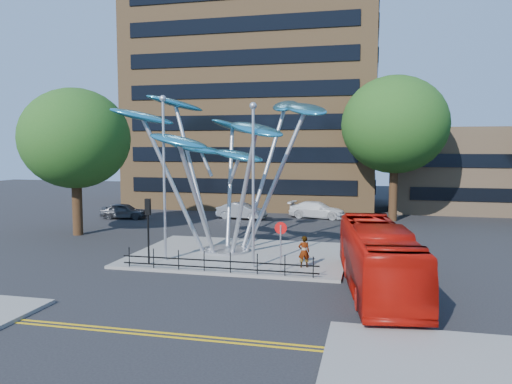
% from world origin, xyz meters
% --- Properties ---
extents(ground, '(120.00, 120.00, 0.00)m').
position_xyz_m(ground, '(0.00, 0.00, 0.00)').
color(ground, black).
rests_on(ground, ground).
extents(traffic_island, '(12.00, 9.00, 0.15)m').
position_xyz_m(traffic_island, '(-1.00, 6.00, 0.07)').
color(traffic_island, slate).
rests_on(traffic_island, ground).
extents(double_yellow_near, '(40.00, 0.12, 0.01)m').
position_xyz_m(double_yellow_near, '(0.00, -6.00, 0.01)').
color(double_yellow_near, gold).
rests_on(double_yellow_near, ground).
extents(double_yellow_far, '(40.00, 0.12, 0.01)m').
position_xyz_m(double_yellow_far, '(0.00, -6.30, 0.01)').
color(double_yellow_far, gold).
rests_on(double_yellow_far, ground).
extents(brick_tower, '(25.00, 15.00, 30.00)m').
position_xyz_m(brick_tower, '(-6.00, 32.00, 15.00)').
color(brick_tower, brown).
rests_on(brick_tower, ground).
extents(low_building_near, '(15.00, 8.00, 8.00)m').
position_xyz_m(low_building_near, '(16.00, 30.00, 4.00)').
color(low_building_near, '#9F7F5E').
rests_on(low_building_near, ground).
extents(tree_right, '(8.80, 8.80, 12.11)m').
position_xyz_m(tree_right, '(8.00, 22.00, 8.04)').
color(tree_right, black).
rests_on(tree_right, ground).
extents(tree_left, '(7.60, 7.60, 10.32)m').
position_xyz_m(tree_left, '(-14.00, 10.00, 6.79)').
color(tree_left, black).
rests_on(tree_left, ground).
extents(leaf_sculpture, '(12.72, 9.54, 9.51)m').
position_xyz_m(leaf_sculpture, '(-2.07, 6.68, 6.87)').
color(leaf_sculpture, '#9EA0A5').
rests_on(leaf_sculpture, traffic_island).
extents(street_lamp_left, '(0.36, 0.36, 8.80)m').
position_xyz_m(street_lamp_left, '(-4.50, 3.50, 5.36)').
color(street_lamp_left, '#9EA0A5').
rests_on(street_lamp_left, traffic_island).
extents(street_lamp_right, '(0.36, 0.36, 8.30)m').
position_xyz_m(street_lamp_right, '(0.50, 3.00, 5.09)').
color(street_lamp_right, '#9EA0A5').
rests_on(street_lamp_right, traffic_island).
extents(traffic_light_island, '(0.28, 0.18, 3.42)m').
position_xyz_m(traffic_light_island, '(-5.00, 2.50, 2.61)').
color(traffic_light_island, black).
rests_on(traffic_light_island, traffic_island).
extents(no_entry_sign_island, '(0.60, 0.10, 2.45)m').
position_xyz_m(no_entry_sign_island, '(2.00, 2.52, 1.82)').
color(no_entry_sign_island, '#9EA0A5').
rests_on(no_entry_sign_island, traffic_island).
extents(pedestrian_railing_front, '(10.00, 0.06, 1.00)m').
position_xyz_m(pedestrian_railing_front, '(-1.00, 1.70, 0.55)').
color(pedestrian_railing_front, black).
rests_on(pedestrian_railing_front, traffic_island).
extents(red_bus, '(3.87, 10.73, 2.92)m').
position_xyz_m(red_bus, '(6.60, 0.74, 1.46)').
color(red_bus, '#B31008').
rests_on(red_bus, ground).
extents(pedestrian, '(0.68, 0.56, 1.62)m').
position_xyz_m(pedestrian, '(3.00, 3.60, 0.96)').
color(pedestrian, gray).
rests_on(pedestrian, traffic_island).
extents(parked_car_left, '(4.16, 2.08, 1.36)m').
position_xyz_m(parked_car_left, '(-14.67, 18.00, 0.68)').
color(parked_car_left, '#3E4046').
rests_on(parked_car_left, ground).
extents(parked_car_mid, '(4.43, 2.01, 1.41)m').
position_xyz_m(parked_car_mid, '(-4.67, 20.13, 0.70)').
color(parked_car_mid, '#9EA1A5').
rests_on(parked_car_mid, ground).
extents(parked_car_right, '(5.19, 2.72, 1.43)m').
position_xyz_m(parked_car_right, '(1.63, 22.23, 0.72)').
color(parked_car_right, silver).
rests_on(parked_car_right, ground).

